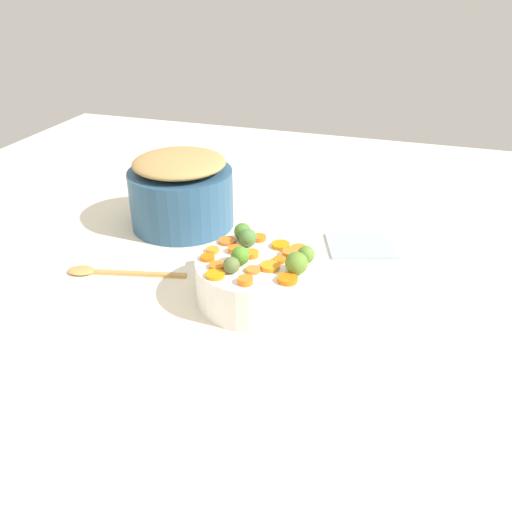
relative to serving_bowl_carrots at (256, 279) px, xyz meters
name	(u,v)px	position (x,y,z in m)	size (l,w,h in m)	color
tabletop	(258,305)	(-0.01, 0.01, -0.05)	(2.40, 2.40, 0.02)	beige
serving_bowl_carrots	(256,279)	(0.00, 0.00, 0.00)	(0.24, 0.24, 0.09)	white
metal_pot	(182,198)	(0.29, -0.27, 0.03)	(0.26, 0.26, 0.15)	#2B5376
stuffing_mound	(179,163)	(0.29, -0.27, 0.12)	(0.23, 0.23, 0.04)	tan
carrot_slice_0	(243,280)	(0.00, 0.09, 0.05)	(0.03, 0.03, 0.01)	orange
carrot_slice_1	(259,238)	(0.02, -0.09, 0.05)	(0.03, 0.03, 0.01)	orange
carrot_slice_2	(217,266)	(0.06, 0.05, 0.05)	(0.03, 0.03, 0.01)	orange
carrot_slice_3	(251,270)	(0.00, 0.04, 0.05)	(0.03, 0.03, 0.01)	orange
carrot_slice_4	(207,258)	(0.09, 0.02, 0.05)	(0.03, 0.03, 0.01)	orange
carrot_slice_5	(213,250)	(0.10, -0.01, 0.05)	(0.03, 0.03, 0.01)	orange
carrot_slice_6	(270,267)	(-0.04, 0.02, 0.05)	(0.04, 0.04, 0.01)	orange
carrot_slice_7	(299,249)	(-0.07, -0.07, 0.05)	(0.04, 0.04, 0.01)	orange
carrot_slice_8	(227,241)	(0.08, -0.05, 0.05)	(0.04, 0.04, 0.01)	orange
carrot_slice_9	(281,245)	(-0.03, -0.07, 0.05)	(0.04, 0.04, 0.01)	orange
carrot_slice_10	(287,279)	(-0.08, 0.06, 0.05)	(0.04, 0.04, 0.01)	orange
carrot_slice_11	(215,275)	(0.05, 0.08, 0.05)	(0.04, 0.04, 0.01)	orange
carrot_slice_12	(235,250)	(0.05, -0.02, 0.05)	(0.03, 0.03, 0.01)	orange
carrot_slice_13	(252,254)	(0.01, -0.01, 0.05)	(0.03, 0.03, 0.01)	orange
carrot_slice_14	(280,260)	(-0.05, -0.01, 0.05)	(0.03, 0.03, 0.01)	orange
carrot_slice_15	(291,253)	(-0.06, -0.04, 0.05)	(0.03, 0.03, 0.01)	orange
brussels_sprout_0	(231,265)	(0.03, 0.06, 0.06)	(0.03, 0.03, 0.03)	#5A7038
brussels_sprout_1	(296,263)	(-0.09, 0.02, 0.07)	(0.04, 0.04, 0.04)	olive
brussels_sprout_2	(306,255)	(-0.10, -0.02, 0.06)	(0.03, 0.03, 0.03)	#5B862E
brussels_sprout_3	(242,231)	(0.06, -0.08, 0.06)	(0.04, 0.04, 0.04)	#477B2C
brussels_sprout_4	(240,256)	(0.02, 0.02, 0.06)	(0.04, 0.04, 0.04)	#4D8926
brussels_sprout_5	(248,238)	(0.04, -0.05, 0.06)	(0.04, 0.04, 0.04)	#4C7A39
wooden_spoon	(104,272)	(0.35, 0.01, -0.04)	(0.27, 0.08, 0.01)	tan
dish_towel	(360,245)	(-0.17, -0.29, -0.04)	(0.16, 0.13, 0.01)	#9DB1BA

